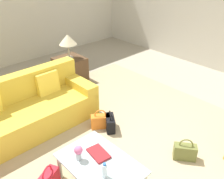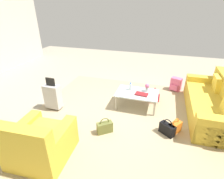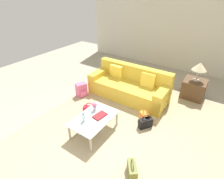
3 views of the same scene
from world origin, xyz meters
name	(u,v)px [view 1 (image 1 of 3)]	position (x,y,z in m)	size (l,w,h in m)	color
area_rug	(127,152)	(-0.60, 0.20, 0.00)	(5.20, 4.40, 0.01)	tan
couch	(25,112)	(-2.20, -0.60, 0.30)	(0.91, 2.30, 0.89)	gold
coffee_table	(100,166)	(-0.40, -0.50, 0.36)	(1.05, 0.69, 0.41)	silver
water_bottle	(105,171)	(-0.20, -0.60, 0.50)	(0.06, 0.06, 0.20)	silver
coffee_table_book	(99,153)	(-0.52, -0.42, 0.42)	(0.30, 0.19, 0.03)	maroon
flower_vase	(78,152)	(-0.62, -0.65, 0.53)	(0.11, 0.11, 0.21)	#B2B7BC
side_table	(70,69)	(-3.20, 1.00, 0.27)	(0.61, 0.61, 0.54)	#513823
table_lamp	(68,40)	(-3.20, 1.00, 0.96)	(0.39, 0.39, 0.55)	#ADA899
handbag_black	(110,123)	(-1.18, 0.39, 0.13)	(0.34, 0.30, 0.36)	black
handbag_orange	(100,121)	(-1.33, 0.30, 0.13)	(0.30, 0.34, 0.36)	orange
handbag_olive	(185,152)	(0.06, 0.71, 0.13)	(0.34, 0.31, 0.36)	olive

